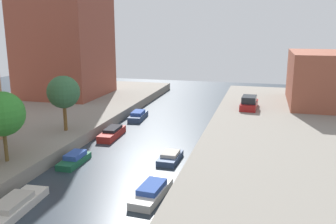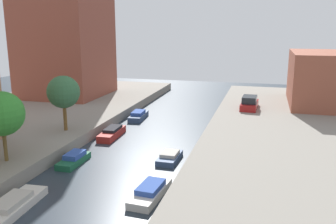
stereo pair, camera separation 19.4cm
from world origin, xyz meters
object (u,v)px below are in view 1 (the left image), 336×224
Objects in this scene: moored_boat_left_1 at (15,205)px; moored_boat_left_4 at (138,116)px; parked_car at (249,103)px; moored_boat_left_2 at (74,159)px; moored_boat_left_3 at (112,133)px; apartment_tower_far at (62,0)px; low_block_right at (334,79)px; moored_boat_right_2 at (152,192)px; moored_boat_right_3 at (170,157)px; street_tree_1 at (2,114)px; street_tree_2 at (63,92)px.

moored_boat_left_4 is at bearing 90.47° from moored_boat_left_1.
parked_car reaches higher than moored_boat_left_2.
moored_boat_left_3 is 7.17m from moored_boat_left_4.
apartment_tower_far reaches higher than parked_car.
low_block_right is at bearing 36.37° from moored_boat_left_3.
parked_car is 22.89m from moored_boat_right_2.
moored_boat_right_2 is at bearing -51.56° from apartment_tower_far.
parked_car is at bearing 71.76° from moored_boat_right_3.
moored_boat_left_3 reaches higher than moored_boat_right_3.
moored_boat_left_3 is 13.20m from moored_boat_right_2.
moored_boat_left_3 is at bearing -90.97° from moored_boat_left_4.
street_tree_1 reaches higher than moored_boat_left_4.
apartment_tower_far is 33.75m from moored_boat_left_1.
moored_boat_left_1 is (3.89, -12.50, -4.17)m from street_tree_2.
low_block_right reaches higher than moored_boat_left_1.
parked_car is 1.07× the size of moored_boat_right_2.
moored_boat_left_2 is 14.31m from moored_boat_left_4.
parked_car reaches higher than moored_boat_left_1.
street_tree_2 is 7.43m from moored_boat_left_2.
street_tree_1 is at bearing -134.01° from low_block_right.
low_block_right is 2.36× the size of street_tree_1.
moored_boat_left_1 is 11.92m from moored_boat_right_3.
street_tree_1 is at bearing -152.20° from moored_boat_right_3.
street_tree_1 is 1.47× the size of moored_boat_left_2.
moored_boat_left_3 is (3.59, 10.18, -4.01)m from street_tree_1.
moored_boat_left_4 reaches higher than moored_boat_left_2.
low_block_right is at bearing 46.76° from moored_boat_left_2.
moored_boat_left_4 is 1.32× the size of moored_boat_right_3.
street_tree_1 is 11.52m from moored_boat_left_3.
moored_boat_left_3 reaches higher than moored_boat_right_2.
low_block_right is 2.51× the size of moored_boat_left_1.
parked_car is (-9.49, -4.60, -2.53)m from low_block_right.
apartment_tower_far is 2.14× the size of low_block_right.
moored_boat_left_2 is 7.36m from moored_boat_right_3.
low_block_right is 2.85× the size of moored_boat_left_4.
parked_car is at bearing -5.69° from apartment_tower_far.
moored_boat_right_2 is 6.35m from moored_boat_right_3.
parked_car reaches higher than moored_boat_right_2.
apartment_tower_far is 27.08m from street_tree_1.
moored_boat_left_1 is at bearing -48.68° from street_tree_1.
parked_car is at bearing 43.04° from moored_boat_left_3.
moored_boat_left_2 reaches higher than moored_boat_right_3.
moored_boat_left_2 is (-0.35, 7.47, 0.00)m from moored_boat_left_1.
moored_boat_right_3 is (6.87, -4.66, -0.09)m from moored_boat_left_3.
street_tree_2 is at bearing 166.31° from moored_boat_right_3.
moored_boat_left_4 reaches higher than moored_boat_left_1.
parked_car is at bearing 19.12° from moored_boat_left_4.
low_block_right is at bearing 25.83° from parked_car.
apartment_tower_far is at bearing 128.44° from moored_boat_right_2.
moored_boat_right_2 is at bearing 27.24° from moored_boat_left_1.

